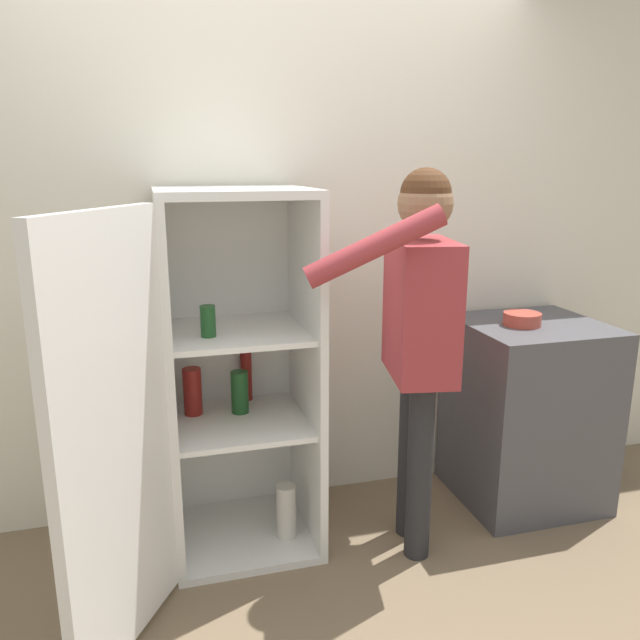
{
  "coord_description": "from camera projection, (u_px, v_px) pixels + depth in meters",
  "views": [
    {
      "loc": [
        -0.56,
        -1.94,
        1.69
      ],
      "look_at": [
        0.15,
        0.62,
        1.01
      ],
      "focal_mm": 35.0,
      "sensor_mm": 36.0,
      "label": 1
    }
  ],
  "objects": [
    {
      "name": "ground_plane",
      "position": [
        326.0,
        618.0,
        2.37
      ],
      "size": [
        12.0,
        12.0,
        0.0
      ],
      "primitive_type": "plane",
      "color": "#7A664C"
    },
    {
      "name": "wall_back",
      "position": [
        270.0,
        251.0,
        2.98
      ],
      "size": [
        7.0,
        0.06,
        2.55
      ],
      "color": "silver",
      "rests_on": "ground_plane"
    },
    {
      "name": "refrigerator",
      "position": [
        215.0,
        384.0,
        2.61
      ],
      "size": [
        0.99,
        1.16,
        1.59
      ],
      "color": "white",
      "rests_on": "ground_plane"
    },
    {
      "name": "person",
      "position": [
        418.0,
        317.0,
        2.59
      ],
      "size": [
        0.7,
        0.56,
        1.67
      ],
      "color": "#262628",
      "rests_on": "ground_plane"
    },
    {
      "name": "counter",
      "position": [
        527.0,
        412.0,
        3.15
      ],
      "size": [
        0.67,
        0.63,
        0.93
      ],
      "color": "#4C4C51",
      "rests_on": "ground_plane"
    },
    {
      "name": "bowl",
      "position": [
        522.0,
        319.0,
        2.99
      ],
      "size": [
        0.18,
        0.18,
        0.06
      ],
      "color": "#B24738",
      "rests_on": "counter"
    }
  ]
}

